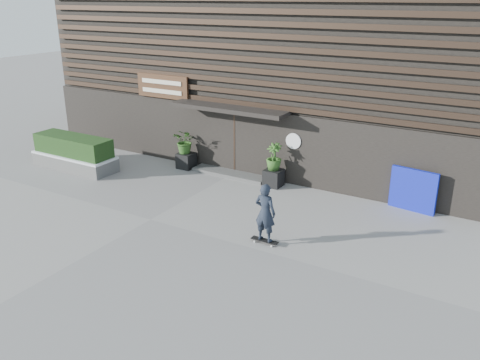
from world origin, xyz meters
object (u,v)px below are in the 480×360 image
Objects in this scene: planter_pot_left at (186,161)px; skateboarder at (265,213)px; blue_tarp at (413,190)px; raised_bed at (75,162)px; planter_pot_right at (273,178)px.

planter_pot_left is 0.35× the size of skateboarder.
planter_pot_left is at bearing -170.17° from blue_tarp.
skateboarder is at bearing -35.58° from planter_pot_left.
skateboarder is (5.57, -3.98, 0.60)m from planter_pot_left.
blue_tarp is 0.84× the size of skateboarder.
raised_bed is 9.46m from skateboarder.
raised_bed is 2.03× the size of skateboarder.
planter_pot_right is 4.40m from skateboarder.
planter_pot_left is 3.80m from planter_pot_right.
blue_tarp reaches higher than raised_bed.
planter_pot_right reaches higher than raised_bed.
blue_tarp is at bearing 2.03° from planter_pot_left.
planter_pot_right is 0.42× the size of blue_tarp.
blue_tarp reaches higher than planter_pot_right.
raised_bed is at bearing -160.53° from blue_tarp.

